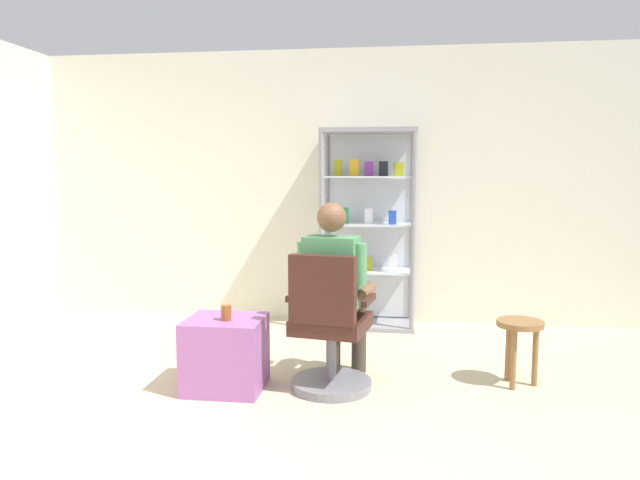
{
  "coord_description": "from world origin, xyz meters",
  "views": [
    {
      "loc": [
        0.67,
        -2.83,
        1.48
      ],
      "look_at": [
        0.12,
        1.32,
        1.0
      ],
      "focal_mm": 32.52,
      "sensor_mm": 36.0,
      "label": 1
    }
  ],
  "objects_px": {
    "seated_shopkeeper": "(336,284)",
    "wooden_stool": "(520,334)",
    "tea_glass": "(226,313)",
    "display_cabinet_main": "(368,227)",
    "office_chair": "(329,335)",
    "storage_crate": "(225,354)"
  },
  "relations": [
    {
      "from": "display_cabinet_main",
      "to": "storage_crate",
      "type": "xyz_separation_m",
      "value": [
        -0.88,
        -1.85,
        -0.72
      ]
    },
    {
      "from": "display_cabinet_main",
      "to": "storage_crate",
      "type": "relative_size",
      "value": 3.65
    },
    {
      "from": "seated_shopkeeper",
      "to": "storage_crate",
      "type": "bearing_deg",
      "value": -164.11
    },
    {
      "from": "office_chair",
      "to": "seated_shopkeeper",
      "type": "xyz_separation_m",
      "value": [
        0.03,
        0.16,
        0.32
      ]
    },
    {
      "from": "display_cabinet_main",
      "to": "seated_shopkeeper",
      "type": "distance_m",
      "value": 1.67
    },
    {
      "from": "display_cabinet_main",
      "to": "office_chair",
      "type": "distance_m",
      "value": 1.9
    },
    {
      "from": "wooden_stool",
      "to": "tea_glass",
      "type": "bearing_deg",
      "value": -169.02
    },
    {
      "from": "seated_shopkeeper",
      "to": "tea_glass",
      "type": "height_order",
      "value": "seated_shopkeeper"
    },
    {
      "from": "seated_shopkeeper",
      "to": "wooden_stool",
      "type": "xyz_separation_m",
      "value": [
        1.28,
        0.13,
        -0.35
      ]
    },
    {
      "from": "tea_glass",
      "to": "wooden_stool",
      "type": "height_order",
      "value": "tea_glass"
    },
    {
      "from": "tea_glass",
      "to": "wooden_stool",
      "type": "bearing_deg",
      "value": 10.98
    },
    {
      "from": "tea_glass",
      "to": "wooden_stool",
      "type": "distance_m",
      "value": 2.04
    },
    {
      "from": "seated_shopkeeper",
      "to": "wooden_stool",
      "type": "distance_m",
      "value": 1.33
    },
    {
      "from": "storage_crate",
      "to": "tea_glass",
      "type": "xyz_separation_m",
      "value": [
        0.02,
        -0.05,
        0.3
      ]
    },
    {
      "from": "display_cabinet_main",
      "to": "office_chair",
      "type": "xyz_separation_m",
      "value": [
        -0.17,
        -1.8,
        -0.58
      ]
    },
    {
      "from": "storage_crate",
      "to": "wooden_stool",
      "type": "relative_size",
      "value": 1.12
    },
    {
      "from": "display_cabinet_main",
      "to": "storage_crate",
      "type": "distance_m",
      "value": 2.17
    },
    {
      "from": "display_cabinet_main",
      "to": "wooden_stool",
      "type": "relative_size",
      "value": 4.1
    },
    {
      "from": "office_chair",
      "to": "tea_glass",
      "type": "xyz_separation_m",
      "value": [
        -0.69,
        -0.1,
        0.16
      ]
    },
    {
      "from": "tea_glass",
      "to": "wooden_stool",
      "type": "relative_size",
      "value": 0.23
    },
    {
      "from": "office_chair",
      "to": "seated_shopkeeper",
      "type": "height_order",
      "value": "seated_shopkeeper"
    },
    {
      "from": "seated_shopkeeper",
      "to": "tea_glass",
      "type": "bearing_deg",
      "value": -160.16
    }
  ]
}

